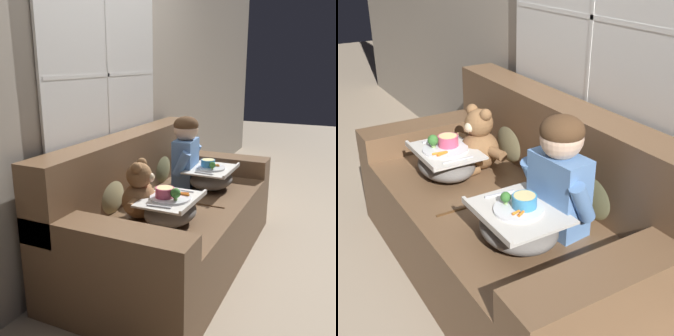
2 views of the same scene
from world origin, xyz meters
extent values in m
plane|color=tan|center=(0.00, 0.00, 0.00)|extent=(14.00, 14.00, 0.00)
cube|color=#A89E8E|center=(0.00, 0.56, 1.30)|extent=(8.00, 0.05, 2.60)
cube|color=white|center=(0.00, 0.52, 1.32)|extent=(1.36, 0.02, 1.26)
cube|color=black|center=(0.00, 0.52, 1.32)|extent=(1.31, 0.01, 1.21)
cube|color=white|center=(0.00, 0.51, 1.32)|extent=(0.02, 0.02, 1.21)
cube|color=white|center=(0.00, 0.51, 1.32)|extent=(1.31, 0.02, 0.02)
cube|color=brown|center=(0.00, 0.00, 0.23)|extent=(1.93, 0.96, 0.46)
cube|color=brown|center=(0.00, 0.37, 0.68)|extent=(1.93, 0.22, 0.44)
cube|color=brown|center=(-0.85, 0.00, 0.54)|extent=(0.22, 0.96, 0.15)
cube|color=brown|center=(0.85, 0.00, 0.54)|extent=(0.22, 0.96, 0.15)
cube|color=#513219|center=(0.00, -0.02, 0.47)|extent=(0.01, 0.70, 0.01)
ellipsoid|color=#898456|center=(0.37, 0.30, 0.63)|extent=(0.34, 0.17, 0.36)
ellipsoid|color=tan|center=(-0.37, 0.30, 0.63)|extent=(0.34, 0.16, 0.35)
cube|color=#5B84BC|center=(0.37, 0.07, 0.65)|extent=(0.28, 0.18, 0.36)
sphere|color=beige|center=(0.37, 0.07, 0.91)|extent=(0.19, 0.19, 0.19)
ellipsoid|color=#4C331E|center=(0.37, 0.07, 0.94)|extent=(0.19, 0.19, 0.13)
cylinder|color=#5B84BC|center=(0.22, 0.04, 0.67)|extent=(0.08, 0.15, 0.20)
cylinder|color=#5B84BC|center=(0.53, 0.07, 0.67)|extent=(0.08, 0.15, 0.20)
sphere|color=brown|center=(-0.37, 0.07, 0.57)|extent=(0.22, 0.22, 0.22)
sphere|color=brown|center=(-0.37, 0.07, 0.74)|extent=(0.16, 0.16, 0.16)
sphere|color=brown|center=(-0.43, 0.06, 0.80)|extent=(0.07, 0.07, 0.07)
sphere|color=brown|center=(-0.32, 0.08, 0.80)|extent=(0.07, 0.07, 0.07)
sphere|color=beige|center=(-0.36, 0.00, 0.73)|extent=(0.06, 0.06, 0.06)
sphere|color=black|center=(-0.35, -0.02, 0.73)|extent=(0.02, 0.02, 0.02)
cylinder|color=brown|center=(-0.51, 0.04, 0.60)|extent=(0.12, 0.08, 0.06)
cylinder|color=brown|center=(-0.23, 0.10, 0.60)|extent=(0.12, 0.08, 0.06)
cylinder|color=brown|center=(-0.40, -0.05, 0.49)|extent=(0.08, 0.11, 0.06)
cylinder|color=brown|center=(-0.30, -0.03, 0.49)|extent=(0.08, 0.11, 0.06)
ellipsoid|color=slate|center=(0.37, -0.14, 0.54)|extent=(0.39, 0.32, 0.14)
cube|color=beige|center=(0.37, -0.14, 0.61)|extent=(0.41, 0.34, 0.01)
cube|color=beige|center=(0.37, -0.30, 0.63)|extent=(0.41, 0.02, 0.02)
cylinder|color=silver|center=(0.37, -0.14, 0.63)|extent=(0.22, 0.22, 0.01)
cylinder|color=#3889C1|center=(0.37, -0.12, 0.66)|extent=(0.11, 0.11, 0.05)
cylinder|color=#E5D189|center=(0.37, -0.12, 0.68)|extent=(0.09, 0.09, 0.01)
sphere|color=#38702D|center=(0.31, -0.17, 0.66)|extent=(0.05, 0.05, 0.05)
cylinder|color=#7A9E56|center=(0.31, -0.17, 0.64)|extent=(0.02, 0.02, 0.02)
cylinder|color=orange|center=(0.40, -0.17, 0.64)|extent=(0.02, 0.05, 0.01)
cylinder|color=orange|center=(0.42, -0.16, 0.64)|extent=(0.03, 0.05, 0.01)
cube|color=silver|center=(0.21, -0.14, 0.62)|extent=(0.02, 0.14, 0.01)
ellipsoid|color=slate|center=(-0.37, -0.14, 0.54)|extent=(0.39, 0.30, 0.14)
cube|color=beige|center=(-0.37, -0.14, 0.61)|extent=(0.41, 0.31, 0.01)
cube|color=beige|center=(-0.37, -0.29, 0.63)|extent=(0.41, 0.02, 0.02)
cylinder|color=silver|center=(-0.37, -0.14, 0.63)|extent=(0.25, 0.25, 0.01)
cylinder|color=#D64C70|center=(-0.39, -0.12, 0.66)|extent=(0.11, 0.11, 0.06)
cylinder|color=#E5D189|center=(-0.39, -0.12, 0.69)|extent=(0.10, 0.10, 0.01)
sphere|color=#38702D|center=(-0.42, -0.19, 0.67)|extent=(0.06, 0.06, 0.06)
cylinder|color=#7A9E56|center=(-0.42, -0.19, 0.64)|extent=(0.02, 0.02, 0.03)
cylinder|color=orange|center=(-0.32, -0.21, 0.64)|extent=(0.02, 0.07, 0.01)
cylinder|color=orange|center=(-0.30, -0.20, 0.64)|extent=(0.03, 0.07, 0.01)
cube|color=silver|center=(-0.53, -0.14, 0.62)|extent=(0.02, 0.14, 0.01)
cube|color=silver|center=(-0.21, -0.14, 0.62)|extent=(0.01, 0.17, 0.01)
camera|label=1|loc=(-2.38, -1.06, 1.41)|focal=42.00mm
camera|label=2|loc=(1.80, -1.07, 1.65)|focal=50.00mm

